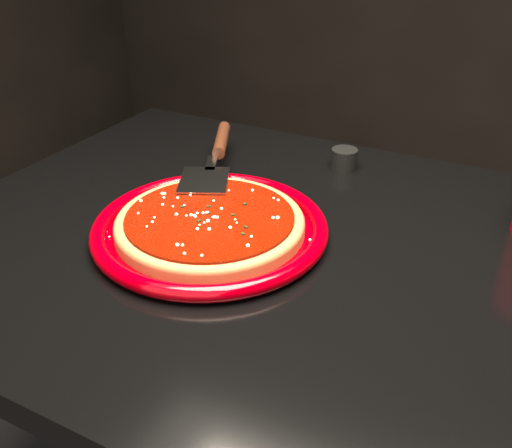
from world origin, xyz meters
The scene contains 9 objects.
table centered at (0.00, 0.00, 0.38)m, with size 1.20×0.80×0.75m, color black.
plate centered at (-0.17, -0.04, 0.76)m, with size 0.35×0.35×0.03m, color #6F0006.
pizza_crust centered at (-0.17, -0.04, 0.77)m, with size 0.28×0.28×0.01m, color brown.
pizza_crust_rim centered at (-0.17, -0.04, 0.77)m, with size 0.28×0.28×0.02m, color brown.
pizza_sauce centered at (-0.17, -0.04, 0.78)m, with size 0.25×0.25×0.01m, color #670B00.
parmesan_dusting centered at (-0.17, -0.04, 0.79)m, with size 0.24×0.24×0.01m, color beige, non-canonical shape.
basil_flecks centered at (-0.17, -0.04, 0.78)m, with size 0.22×0.22×0.00m, color black, non-canonical shape.
pizza_server centered at (-0.26, 0.13, 0.79)m, with size 0.09×0.33×0.02m, color #B4B6BB, non-canonical shape.
ramekin centered at (-0.08, 0.28, 0.77)m, with size 0.05×0.05×0.04m, color black.
Camera 1 is at (0.22, -0.64, 1.18)m, focal length 40.00 mm.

